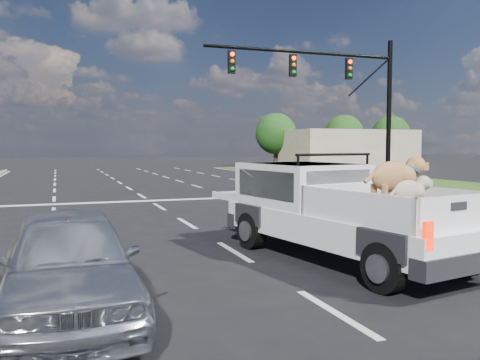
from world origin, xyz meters
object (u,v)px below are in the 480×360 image
Objects in this scene: traffic_signal at (345,88)px; silver_sedan at (68,263)px; pickup_truck at (335,209)px; black_coupe at (396,195)px.

silver_sedan is at bearing -132.20° from traffic_signal.
pickup_truck is 1.39× the size of silver_sedan.
silver_sedan is at bearing -163.88° from black_coupe.
traffic_signal is 1.61× the size of pickup_truck.
silver_sedan is (-12.20, -13.45, -4.03)m from traffic_signal.
traffic_signal is 2.25× the size of silver_sedan.
traffic_signal is 18.60m from silver_sedan.
silver_sedan is 11.86m from black_coupe.
silver_sedan reaches higher than black_coupe.
traffic_signal is 2.14× the size of black_coupe.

